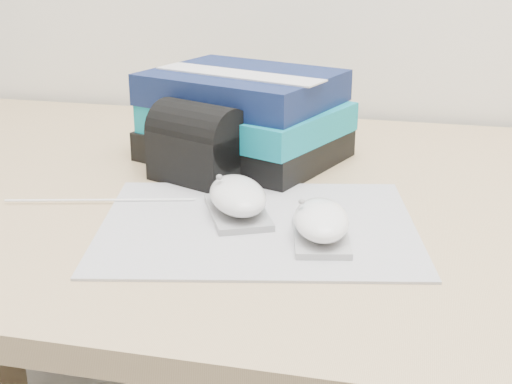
% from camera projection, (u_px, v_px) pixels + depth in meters
% --- Properties ---
extents(desk, '(1.60, 0.80, 0.73)m').
position_uv_depth(desk, '(352.00, 331.00, 1.05)').
color(desk, tan).
rests_on(desk, ground).
extents(mousepad, '(0.41, 0.35, 0.00)m').
position_uv_depth(mousepad, '(258.00, 225.00, 0.82)').
color(mousepad, gray).
rests_on(mousepad, desk).
extents(mouse_rear, '(0.11, 0.13, 0.05)m').
position_uv_depth(mouse_rear, '(238.00, 198.00, 0.84)').
color(mouse_rear, '#949496').
rests_on(mouse_rear, mousepad).
extents(mouse_front, '(0.08, 0.12, 0.05)m').
position_uv_depth(mouse_front, '(321.00, 223.00, 0.77)').
color(mouse_front, '#A0A0A3').
rests_on(mouse_front, mousepad).
extents(usb_cable, '(0.23, 0.06, 0.00)m').
position_uv_depth(usb_cable, '(100.00, 200.00, 0.88)').
color(usb_cable, white).
rests_on(usb_cable, mousepad).
extents(book_stack, '(0.32, 0.29, 0.13)m').
position_uv_depth(book_stack, '(244.00, 116.00, 1.04)').
color(book_stack, black).
rests_on(book_stack, desk).
extents(pouch, '(0.14, 0.12, 0.11)m').
position_uv_depth(pouch, '(198.00, 144.00, 0.95)').
color(pouch, black).
rests_on(pouch, desk).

